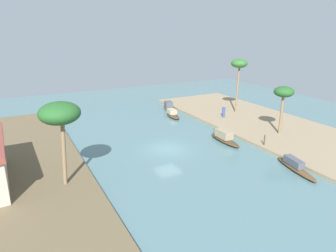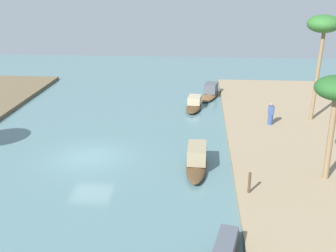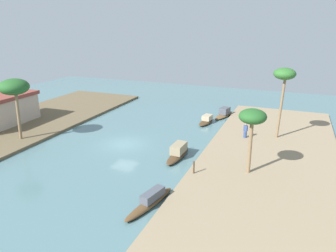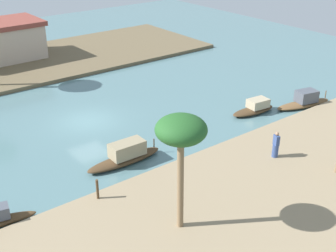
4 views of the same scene
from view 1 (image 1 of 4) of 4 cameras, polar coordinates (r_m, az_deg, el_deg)
river_water at (r=32.15m, az=-0.06°, el=-4.29°), size 69.95×69.95×0.00m
riverbank_left at (r=40.71m, az=18.86°, el=-0.25°), size 40.24×12.51×0.32m
riverbank_right at (r=29.04m, az=-27.41°, el=-8.57°), size 40.24×12.51×0.32m
sampan_with_tall_canopy at (r=34.56m, az=10.42°, el=-2.10°), size 4.87×1.27×1.31m
sampan_midstream at (r=43.60m, az=0.85°, el=2.19°), size 3.74×1.59×1.03m
sampan_open_hull at (r=29.59m, az=22.53°, el=-6.94°), size 5.34×1.96×1.03m
sampan_downstream_large at (r=47.60m, az=0.15°, el=3.58°), size 4.95×2.26×1.25m
person_on_near_bank at (r=42.84m, az=10.29°, el=2.49°), size 0.47×0.47×1.61m
mooring_post at (r=33.76m, az=17.45°, el=-2.48°), size 0.14×0.14×1.09m
palm_tree_left_near at (r=36.92m, az=20.68°, el=5.71°), size 2.23×2.23×5.55m
palm_tree_left_far at (r=44.88m, az=13.05°, el=10.93°), size 2.28×2.28×7.66m
palm_tree_right_tall at (r=23.98m, az=-19.46°, el=2.04°), size 3.08×3.08×6.60m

